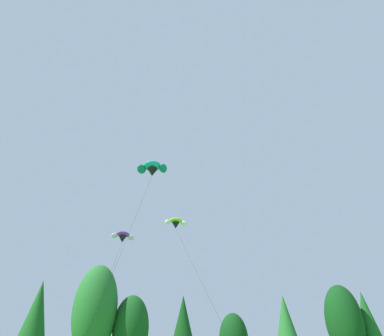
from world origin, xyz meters
TOP-DOWN VIEW (x-y plane):
  - treeline_tree_d at (-14.68, 55.20)m, footprint 4.47×4.47m
  - treeline_tree_e at (-6.56, 50.54)m, footprint 5.69×5.69m
  - treeline_tree_f at (-1.75, 50.96)m, footprint 4.68×4.68m
  - treeline_tree_g at (5.80, 54.86)m, footprint 4.15×4.15m
  - treeline_tree_i at (20.56, 52.22)m, footprint 4.17×4.17m
  - treeline_tree_j at (29.85, 51.94)m, footprint 5.43×5.43m
  - treeline_tree_k at (34.00, 52.23)m, footprint 4.39×4.39m
  - parafoil_kite_high_teal at (-1.21, 35.54)m, footprint 5.69×16.08m
  - parafoil_kite_mid_lime_white at (2.25, 39.61)m, footprint 2.93×21.01m
  - parafoil_kite_far_purple at (-3.78, 38.81)m, footprint 2.72×18.90m

SIDE VIEW (x-z plane):
  - treeline_tree_f at x=-1.75m, z-range 1.12..11.79m
  - treeline_tree_g at x=5.80m, z-range 1.47..13.06m
  - treeline_tree_i at x=20.56m, z-range 1.48..13.18m
  - treeline_tree_k at x=34.00m, z-range 1.60..14.29m
  - treeline_tree_j at x=29.85m, z-range 1.42..14.85m
  - treeline_tree_d at x=-14.68m, z-range 1.65..14.67m
  - treeline_tree_e at x=-6.56m, z-range 1.52..15.92m
  - parafoil_kite_far_purple at x=-3.78m, z-range 7.57..21.71m
  - parafoil_kite_mid_lime_white at x=2.25m, z-range 8.74..25.30m
  - parafoil_kite_high_teal at x=-1.21m, z-range 11.04..32.60m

